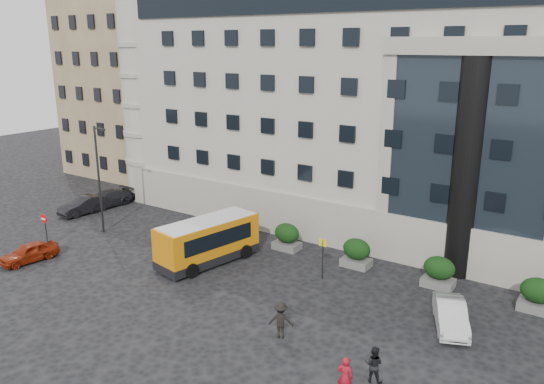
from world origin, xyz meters
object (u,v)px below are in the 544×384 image
at_px(hedge_b, 287,236).
at_px(parked_car_c, 106,199).
at_px(bus_stop_sign, 323,252).
at_px(red_truck, 203,181).
at_px(hedge_e, 538,295).
at_px(parked_car_d, 143,188).
at_px(hedge_a, 227,223).
at_px(parked_car_a, 29,252).
at_px(hedge_c, 356,253).
at_px(parked_car_b, 85,205).
at_px(hedge_d, 439,272).
at_px(street_lamp, 99,176).
at_px(no_entry_sign, 45,223).
at_px(pedestrian_b, 374,364).
at_px(pedestrian_a, 345,377).
at_px(minibus, 208,239).
at_px(white_taxi, 451,315).

xyz_separation_m(hedge_b, parked_car_c, (-18.20, -0.48, -0.24)).
relative_size(bus_stop_sign, red_truck, 0.40).
distance_m(hedge_e, parked_car_d, 34.02).
distance_m(hedge_a, parked_car_a, 13.39).
relative_size(hedge_c, parked_car_c, 0.39).
bearing_deg(parked_car_b, hedge_d, 9.92).
bearing_deg(street_lamp, hedge_d, 11.53).
xyz_separation_m(hedge_b, parked_car_a, (-12.70, -11.08, -0.31)).
bearing_deg(parked_car_a, bus_stop_sign, 33.97).
bearing_deg(hedge_b, no_entry_sign, -148.10).
relative_size(hedge_a, bus_stop_sign, 0.73).
xyz_separation_m(no_entry_sign, parked_car_d, (-4.00, 12.68, -0.98)).
height_order(street_lamp, parked_car_c, street_lamp).
height_order(hedge_e, bus_stop_sign, bus_stop_sign).
relative_size(hedge_a, parked_car_a, 0.51).
relative_size(no_entry_sign, parked_car_d, 0.48).
distance_m(hedge_c, pedestrian_b, 11.92).
height_order(hedge_d, street_lamp, street_lamp).
distance_m(no_entry_sign, pedestrian_a, 24.77).
bearing_deg(hedge_d, bus_stop_sign, -155.34).
distance_m(hedge_a, minibus, 5.25).
xyz_separation_m(minibus, parked_car_d, (-15.21, 8.57, -0.90)).
xyz_separation_m(red_truck, pedestrian_b, (24.00, -16.81, -0.81)).
height_order(hedge_a, minibus, minibus).
xyz_separation_m(bus_stop_sign, parked_car_a, (-17.00, -8.28, -1.11)).
relative_size(hedge_e, parked_car_b, 0.43).
xyz_separation_m(hedge_e, street_lamp, (-28.74, -4.80, 3.44)).
xyz_separation_m(parked_car_d, white_taxi, (30.51, -8.07, -0.01)).
relative_size(hedge_c, white_taxi, 0.46).
bearing_deg(red_truck, parked_car_a, -73.74).
xyz_separation_m(parked_car_d, pedestrian_a, (28.56, -15.85, 0.20)).
bearing_deg(pedestrian_b, bus_stop_sign, -57.78).
bearing_deg(parked_car_c, hedge_a, 6.23).
distance_m(street_lamp, parked_car_c, 7.60).
xyz_separation_m(hedge_b, bus_stop_sign, (4.30, -2.80, 0.80)).
height_order(hedge_b, pedestrian_a, hedge_b).
bearing_deg(red_truck, parked_car_b, -104.68).
distance_m(hedge_a, parked_car_b, 13.27).
relative_size(street_lamp, parked_car_c, 1.68).
xyz_separation_m(hedge_c, pedestrian_a, (5.16, -12.00, -0.05)).
height_order(hedge_c, parked_car_b, hedge_c).
distance_m(street_lamp, parked_car_b, 6.61).
xyz_separation_m(hedge_c, no_entry_sign, (-19.40, -8.84, 0.72)).
distance_m(hedge_e, white_taxi, 5.37).
xyz_separation_m(bus_stop_sign, pedestrian_a, (6.06, -9.20, -0.85)).
xyz_separation_m(parked_car_c, white_taxi, (30.51, -3.75, -0.03)).
xyz_separation_m(no_entry_sign, white_taxi, (26.51, 4.61, -0.99)).
distance_m(hedge_b, parked_car_d, 18.60).
relative_size(parked_car_b, white_taxi, 1.07).
relative_size(hedge_e, parked_car_a, 0.51).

